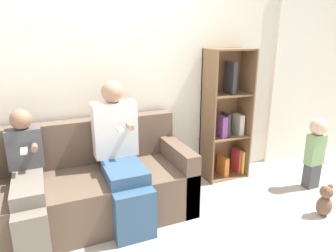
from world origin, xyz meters
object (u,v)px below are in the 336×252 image
object	(u,v)px
adult_seated	(121,151)
child_seated	(27,181)
bookshelf	(226,119)
teddy_bear	(325,201)
couch	(88,188)
toddler_standing	(315,149)

from	to	relation	value
adult_seated	child_seated	world-z (taller)	adult_seated
bookshelf	teddy_bear	xyz separation A→B (m)	(0.39, -1.14, -0.56)
couch	toddler_standing	xyz separation A→B (m)	(2.41, -0.40, 0.16)
couch	teddy_bear	distance (m)	2.24
couch	bookshelf	world-z (taller)	bookshelf
couch	adult_seated	distance (m)	0.48
toddler_standing	teddy_bear	distance (m)	0.66
teddy_bear	child_seated	bearing A→B (deg)	164.26
child_seated	bookshelf	size ratio (longest dim) A/B	0.70
toddler_standing	child_seated	bearing A→B (deg)	175.07
child_seated	bookshelf	world-z (taller)	bookshelf
toddler_standing	adult_seated	bearing A→B (deg)	171.94
couch	child_seated	size ratio (longest dim) A/B	1.77
toddler_standing	bookshelf	world-z (taller)	bookshelf
toddler_standing	bookshelf	xyz separation A→B (m)	(-0.73, 0.67, 0.25)
adult_seated	bookshelf	distance (m)	1.42
adult_seated	teddy_bear	distance (m)	1.99
adult_seated	child_seated	distance (m)	0.79
child_seated	toddler_standing	size ratio (longest dim) A/B	1.33
adult_seated	bookshelf	world-z (taller)	bookshelf
couch	bookshelf	xyz separation A→B (m)	(1.67, 0.27, 0.41)
child_seated	teddy_bear	bearing A→B (deg)	-15.74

